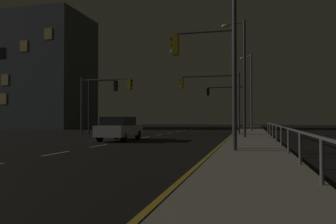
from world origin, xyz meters
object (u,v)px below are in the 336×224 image
(street_lamp_median, at_px, (250,86))
(street_lamp_mid_block, at_px, (228,46))
(car, at_px, (120,128))
(traffic_light_mid_right, at_px, (207,63))
(traffic_light_mid_left, at_px, (211,90))
(traffic_light_near_left, at_px, (227,98))
(traffic_light_far_left, at_px, (104,93))
(street_lamp_across_street, at_px, (241,68))
(building_distant, at_px, (23,73))
(traffic_light_far_right, at_px, (101,95))

(street_lamp_median, bearing_deg, street_lamp_mid_block, -92.26)
(car, relative_size, traffic_light_mid_right, 0.80)
(street_lamp_median, height_order, street_lamp_mid_block, street_lamp_median)
(traffic_light_mid_left, xyz_separation_m, traffic_light_near_left, (0.42, 13.70, 0.16))
(traffic_light_far_left, xyz_separation_m, street_lamp_median, (12.47, 8.61, 1.17))
(traffic_light_far_left, height_order, street_lamp_median, street_lamp_median)
(traffic_light_mid_right, bearing_deg, street_lamp_mid_block, -41.32)
(street_lamp_median, relative_size, street_lamp_across_street, 0.96)
(street_lamp_across_street, bearing_deg, traffic_light_mid_left, 120.22)
(traffic_light_far_left, height_order, building_distant, building_distant)
(traffic_light_far_right, xyz_separation_m, street_lamp_mid_block, (12.55, -14.11, 0.92))
(street_lamp_across_street, bearing_deg, street_lamp_mid_block, -91.54)
(car, relative_size, building_distant, 0.22)
(car, bearing_deg, street_lamp_median, 60.87)
(traffic_light_far_right, distance_m, traffic_light_near_left, 17.65)
(car, distance_m, traffic_light_mid_left, 10.18)
(traffic_light_far_right, height_order, street_lamp_across_street, street_lamp_across_street)
(traffic_light_far_left, relative_size, traffic_light_near_left, 0.93)
(traffic_light_far_right, relative_size, street_lamp_across_street, 0.63)
(car, xyz_separation_m, traffic_light_mid_right, (6.47, -5.37, 3.17))
(street_lamp_median, relative_size, building_distant, 0.40)
(traffic_light_mid_right, height_order, traffic_light_far_left, traffic_light_mid_right)
(traffic_light_near_left, bearing_deg, building_distant, 178.62)
(street_lamp_mid_block, bearing_deg, car, 140.04)
(traffic_light_far_left, bearing_deg, street_lamp_median, 34.62)
(street_lamp_median, bearing_deg, street_lamp_across_street, -92.89)
(traffic_light_far_right, relative_size, street_lamp_mid_block, 0.71)
(street_lamp_across_street, xyz_separation_m, street_lamp_mid_block, (-0.27, -9.98, -0.50))
(street_lamp_median, bearing_deg, traffic_light_far_right, -151.83)
(traffic_light_mid_right, distance_m, traffic_light_mid_left, 13.67)
(building_distant, bearing_deg, street_lamp_mid_block, -41.68)
(traffic_light_mid_right, distance_m, street_lamp_mid_block, 1.50)
(car, relative_size, traffic_light_far_right, 0.85)
(traffic_light_far_right, xyz_separation_m, building_distant, (-19.98, 14.85, 4.65))
(traffic_light_mid_left, bearing_deg, traffic_light_near_left, 88.22)
(traffic_light_mid_right, relative_size, building_distant, 0.28)
(traffic_light_near_left, xyz_separation_m, building_distant, (-30.57, 0.74, 4.22))
(traffic_light_far_left, distance_m, traffic_light_near_left, 18.32)
(street_lamp_median, xyz_separation_m, building_distant, (-33.36, 7.68, 3.43))
(traffic_light_far_right, relative_size, traffic_light_near_left, 0.95)
(street_lamp_mid_block, xyz_separation_m, building_distant, (-32.52, 28.96, 3.73))
(traffic_light_far_left, relative_size, traffic_light_mid_left, 0.97)
(street_lamp_mid_block, bearing_deg, street_lamp_median, 87.74)
(street_lamp_median, bearing_deg, traffic_light_far_left, -145.38)
(traffic_light_mid_right, xyz_separation_m, traffic_light_far_left, (-10.59, 11.75, -0.30))
(car, distance_m, street_lamp_mid_block, 10.49)
(traffic_light_far_left, distance_m, street_lamp_median, 15.20)
(car, bearing_deg, traffic_light_near_left, 75.78)
(traffic_light_near_left, bearing_deg, traffic_light_far_left, -121.89)
(traffic_light_mid_left, distance_m, building_distant, 33.71)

